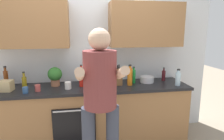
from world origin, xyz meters
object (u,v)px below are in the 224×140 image
Objects in this scene: cup_coffee at (68,85)px; cup_tea at (25,90)px; bottle_juice at (130,76)px; potted_herb at (55,75)px; bottle_hotsauce at (81,78)px; mixing_bowl at (147,79)px; cup_ceramic at (38,88)px; bottle_soda at (134,76)px; bottle_water at (178,78)px; bottle_oil at (24,82)px; bottle_wine at (164,75)px; person_standing at (100,97)px; bottle_vinegar at (6,78)px; knife_block at (118,77)px; grocery_bag_produce at (97,81)px; grocery_bag_bread at (6,86)px.

cup_tea is at bearing -169.00° from cup_coffee.
cup_coffee is (-0.89, -0.04, -0.09)m from bottle_juice.
bottle_hotsauce is at bearing -13.47° from potted_herb.
bottle_hotsauce is 1.01m from mixing_bowl.
bottle_soda is at bearing 7.94° from cup_ceramic.
cup_tea is 0.38× the size of mixing_bowl.
cup_ceramic is at bearing -131.76° from potted_herb.
bottle_hotsauce is 0.79m from bottle_soda.
bottle_water is 0.65m from bottle_soda.
bottle_water is 0.46m from mixing_bowl.
cup_coffee is 0.46× the size of mixing_bowl.
mixing_bowl is (1.80, -0.01, -0.04)m from bottle_oil.
bottle_hotsauce is (-1.30, -0.12, 0.04)m from bottle_wine.
bottle_vinegar is at bearing 141.16° from person_standing.
knife_block is (-0.85, 0.19, 0.01)m from bottle_water.
cup_tea is at bearing -179.55° from bottle_water.
cup_ceramic is at bearing -176.08° from bottle_juice.
bottle_water reaches higher than bottle_wine.
bottle_juice is 1.24× the size of bottle_water.
bottle_wine is 1.01× the size of mixing_bowl.
potted_herb is at bearing 170.66° from grocery_bag_produce.
grocery_bag_produce is at bearing 11.38° from cup_tea.
grocery_bag_bread is (-1.18, 0.77, -0.05)m from person_standing.
cup_coffee is at bearing -177.10° from bottle_juice.
bottle_juice reaches higher than mixing_bowl.
bottle_water is at bearing -8.26° from grocery_bag_produce.
bottle_hotsauce is (-1.39, 0.18, 0.02)m from bottle_water.
bottle_juice is 1.79m from bottle_vinegar.
knife_block is (-0.47, -0.05, 0.07)m from mixing_bowl.
bottle_vinegar is at bearing 172.03° from potted_herb.
bottle_wine is at bearing 106.65° from bottle_water.
bottle_oil is at bearing 32.85° from grocery_bag_bread.
knife_block is (-0.16, 0.06, -0.01)m from bottle_juice.
bottle_vinegar is 0.60m from cup_ceramic.
bottle_soda is 2.87× the size of cup_ceramic.
cup_coffee is at bearing -171.97° from bottle_wine.
bottle_hotsauce is at bearing 102.63° from person_standing.
bottle_oil is 0.63m from cup_coffee.
potted_herb is (-0.56, 0.92, 0.04)m from person_standing.
cup_tea is at bearing -170.67° from knife_block.
bottle_soda is (-0.52, -0.06, 0.02)m from bottle_wine.
person_standing is 6.75× the size of bottle_soda.
knife_block is at bearing -173.78° from mixing_bowl.
cup_tea is at bearing -168.62° from grocery_bag_produce.
bottle_water is (0.69, -0.13, -0.03)m from bottle_juice.
person_standing is 1.03m from cup_ceramic.
person_standing is 17.47× the size of cup_coffee.
person_standing is 8.05× the size of bottle_wine.
bottle_water is 0.97× the size of bottle_soda.
grocery_bag_produce is at bearing -173.41° from bottle_wine.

